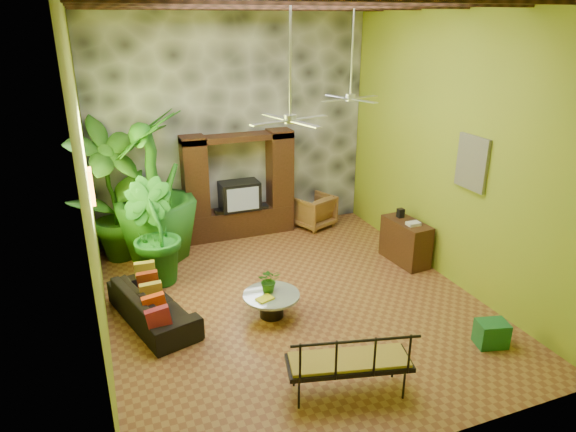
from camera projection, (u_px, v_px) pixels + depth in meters
name	position (u px, v px, depth m)	size (l,w,h in m)	color
ground	(292.00, 300.00, 8.82)	(7.00, 7.00, 0.00)	brown
back_wall	(232.00, 120.00, 10.97)	(6.00, 0.02, 5.00)	#9AA726
left_wall	(86.00, 180.00, 6.91)	(0.02, 7.00, 5.00)	#9AA726
right_wall	(452.00, 143.00, 8.94)	(0.02, 7.00, 5.00)	#9AA726
stone_accent_wall	(233.00, 121.00, 10.92)	(5.98, 0.10, 4.98)	#313337
entertainment_center	(239.00, 193.00, 11.21)	(2.40, 0.55, 2.30)	black
ceiling_fan_front	(290.00, 105.00, 7.19)	(1.28, 1.28, 1.86)	silver
ceiling_fan_back	(351.00, 86.00, 9.19)	(1.28, 1.28, 1.86)	silver
wall_art_mask	(91.00, 186.00, 7.94)	(0.06, 0.32, 0.55)	gold
wall_art_painting	(472.00, 163.00, 8.48)	(0.06, 0.70, 0.90)	#286394
sofa	(153.00, 305.00, 8.13)	(1.97, 0.77, 0.58)	black
wicker_armchair	(313.00, 211.00, 11.87)	(0.80, 0.83, 0.75)	olive
tall_plant_a	(111.00, 192.00, 9.84)	(1.50, 1.02, 2.85)	#2A6019
tall_plant_b	(152.00, 233.00, 9.15)	(1.05, 0.85, 1.92)	#1C6C21
tall_plant_c	(153.00, 186.00, 9.97)	(1.66, 1.66, 2.97)	#23671B
coffee_table	(271.00, 302.00, 8.27)	(0.92, 0.92, 0.40)	black
centerpiece_plant	(269.00, 280.00, 8.24)	(0.36, 0.31, 0.40)	#2A651A
yellow_tray	(265.00, 299.00, 8.06)	(0.26, 0.18, 0.03)	yellow
iron_bench	(352.00, 361.00, 6.40)	(1.66, 0.93, 0.57)	black
side_console	(406.00, 242.00, 10.10)	(0.48, 1.06, 0.85)	#382212
green_bin	(491.00, 334.00, 7.55)	(0.44, 0.33, 0.38)	#228041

